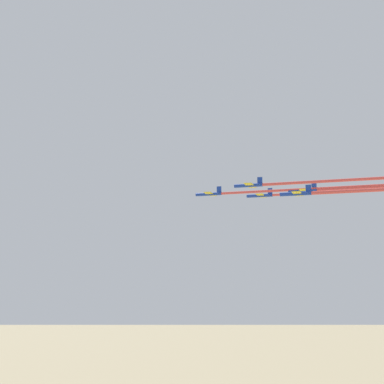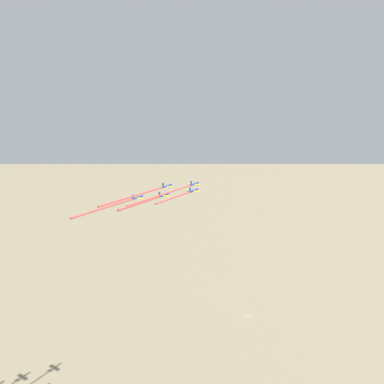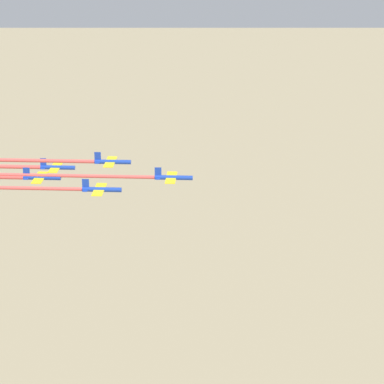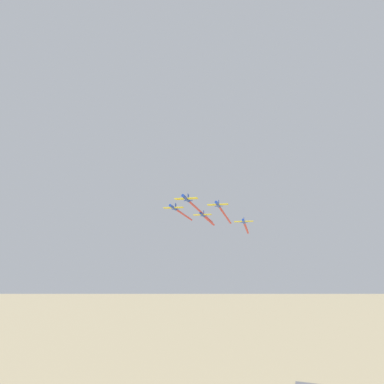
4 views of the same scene
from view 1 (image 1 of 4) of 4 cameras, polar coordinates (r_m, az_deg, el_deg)
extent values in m
cylinder|color=#19389E|center=(171.34, 1.78, -0.23)|extent=(8.55, 2.07, 1.04)
cube|color=yellow|center=(171.18, 1.96, -0.22)|extent=(3.22, 8.14, 0.17)
cube|color=#19389E|center=(170.62, 2.90, 0.26)|extent=(1.51, 0.32, 2.07)
cube|color=#19389E|center=(170.41, 2.91, -0.17)|extent=(1.40, 3.12, 0.11)
cylinder|color=#19389E|center=(159.49, 6.03, 0.70)|extent=(8.55, 2.07, 1.04)
cube|color=yellow|center=(159.38, 6.23, 0.71)|extent=(3.22, 8.14, 0.17)
cube|color=#19389E|center=(159.05, 7.25, 1.23)|extent=(1.51, 0.32, 2.07)
cube|color=#19389E|center=(158.82, 7.26, 0.77)|extent=(1.40, 3.12, 0.11)
cylinder|color=#19389E|center=(176.33, 7.22, -0.39)|extent=(8.55, 2.07, 1.04)
cube|color=yellow|center=(176.22, 7.40, -0.38)|extent=(3.22, 8.14, 0.17)
cube|color=#19389E|center=(175.92, 8.33, 0.08)|extent=(1.51, 0.32, 2.07)
cube|color=#19389E|center=(175.72, 8.34, -0.33)|extent=(1.40, 3.12, 0.11)
cylinder|color=#19389E|center=(147.82, 10.98, -0.19)|extent=(8.55, 2.07, 1.04)
cube|color=yellow|center=(147.75, 11.20, -0.18)|extent=(3.22, 8.14, 0.17)
cube|color=#19389E|center=(147.65, 12.31, 0.37)|extent=(1.51, 0.32, 2.07)
cube|color=#19389E|center=(147.45, 12.33, -0.13)|extent=(1.40, 3.12, 0.11)
cylinder|color=#19389E|center=(165.52, 11.70, 0.09)|extent=(8.55, 2.07, 1.04)
cube|color=yellow|center=(165.46, 11.90, 0.10)|extent=(3.22, 8.14, 0.17)
cube|color=#19389E|center=(165.40, 12.89, 0.60)|extent=(1.51, 0.32, 2.07)
cube|color=#19389E|center=(165.19, 12.91, 0.16)|extent=(1.40, 3.12, 0.11)
cylinder|color=#D84C47|center=(165.50, 12.09, 0.30)|extent=(52.91, 7.32, 0.78)
cylinder|color=#D84C47|center=(156.22, 16.07, 1.23)|extent=(46.98, 6.66, 0.85)
cylinder|color=#D84C47|center=(173.88, 13.21, -0.09)|extent=(28.37, 4.27, 0.77)
cylinder|color=#D84C47|center=(164.59, 18.22, 0.42)|extent=(29.04, 4.59, 1.01)
camera|label=2|loc=(312.20, 42.56, 6.43)|focal=35.00mm
camera|label=3|loc=(370.51, 7.94, 5.52)|focal=85.00mm
camera|label=4|loc=(199.26, -27.95, -6.91)|focal=28.00mm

